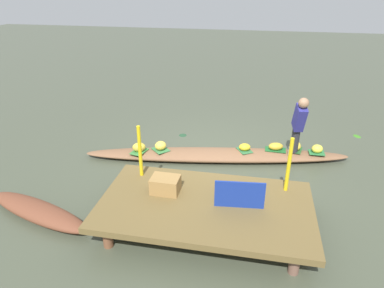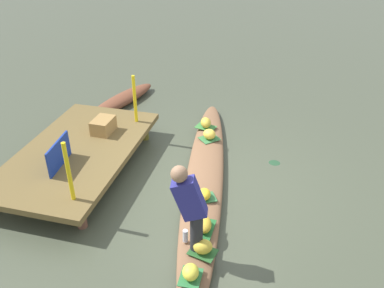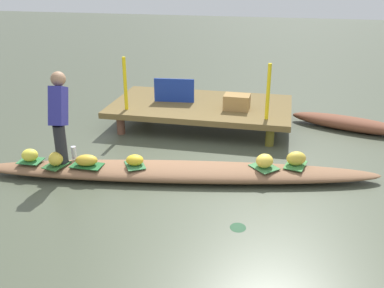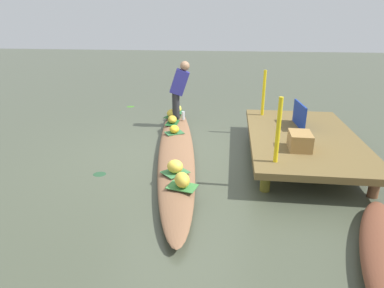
% 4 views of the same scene
% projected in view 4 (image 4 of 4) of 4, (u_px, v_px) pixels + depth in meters
% --- Properties ---
extents(canal_water, '(40.00, 40.00, 0.00)m').
position_uv_depth(canal_water, '(176.00, 154.00, 5.94)').
color(canal_water, '#464C3A').
rests_on(canal_water, ground).
extents(dock_platform, '(3.20, 1.80, 0.41)m').
position_uv_depth(dock_platform, '(303.00, 138.00, 5.67)').
color(dock_platform, brown).
rests_on(dock_platform, ground).
extents(vendor_boat, '(5.54, 1.50, 0.20)m').
position_uv_depth(vendor_boat, '(176.00, 149.00, 5.91)').
color(vendor_boat, brown).
rests_on(vendor_boat, ground).
extents(moored_boat, '(2.10, 1.03, 0.23)m').
position_uv_depth(moored_boat, '(384.00, 252.00, 3.28)').
color(moored_boat, brown).
rests_on(moored_boat, ground).
extents(leaf_mat_0, '(0.44, 0.44, 0.01)m').
position_uv_depth(leaf_mat_0, '(175.00, 172.00, 4.78)').
color(leaf_mat_0, '#3A7842').
rests_on(leaf_mat_0, vendor_boat).
extents(banana_bunch_0, '(0.33, 0.33, 0.19)m').
position_uv_depth(banana_bunch_0, '(175.00, 166.00, 4.74)').
color(banana_bunch_0, yellow).
rests_on(banana_bunch_0, vendor_boat).
extents(leaf_mat_1, '(0.38, 0.41, 0.01)m').
position_uv_depth(leaf_mat_1, '(174.00, 133.00, 6.42)').
color(leaf_mat_1, '#326F3E').
rests_on(leaf_mat_1, vendor_boat).
extents(banana_bunch_1, '(0.27, 0.23, 0.15)m').
position_uv_depth(banana_bunch_1, '(174.00, 129.00, 6.40)').
color(banana_bunch_1, yellow).
rests_on(banana_bunch_1, vendor_boat).
extents(leaf_mat_2, '(0.32, 0.26, 0.01)m').
position_uv_depth(leaf_mat_2, '(177.00, 112.00, 7.81)').
color(leaf_mat_2, '#2E773F').
rests_on(leaf_mat_2, vendor_boat).
extents(banana_bunch_2, '(0.26, 0.24, 0.18)m').
position_uv_depth(banana_bunch_2, '(177.00, 109.00, 7.78)').
color(banana_bunch_2, yellow).
rests_on(banana_bunch_2, vendor_boat).
extents(leaf_mat_3, '(0.34, 0.43, 0.01)m').
position_uv_depth(leaf_mat_3, '(182.00, 187.00, 4.37)').
color(leaf_mat_3, '#3B803D').
rests_on(leaf_mat_3, vendor_boat).
extents(banana_bunch_3, '(0.32, 0.28, 0.19)m').
position_uv_depth(banana_bunch_3, '(182.00, 180.00, 4.34)').
color(banana_bunch_3, gold).
rests_on(banana_bunch_3, vendor_boat).
extents(leaf_mat_4, '(0.43, 0.25, 0.01)m').
position_uv_depth(leaf_mat_4, '(172.00, 123.00, 7.03)').
color(leaf_mat_4, '#1F602B').
rests_on(leaf_mat_4, vendor_boat).
extents(banana_bunch_4, '(0.34, 0.24, 0.15)m').
position_uv_depth(banana_bunch_4, '(172.00, 119.00, 7.00)').
color(banana_bunch_4, gold).
rests_on(banana_bunch_4, vendor_boat).
extents(leaf_mat_5, '(0.32, 0.38, 0.01)m').
position_uv_depth(leaf_mat_5, '(172.00, 117.00, 7.42)').
color(leaf_mat_5, '#265928').
rests_on(leaf_mat_5, vendor_boat).
extents(banana_bunch_5, '(0.25, 0.29, 0.19)m').
position_uv_depth(banana_bunch_5, '(172.00, 113.00, 7.39)').
color(banana_bunch_5, gold).
rests_on(banana_bunch_5, vendor_boat).
extents(vendor_person, '(0.25, 0.46, 1.24)m').
position_uv_depth(vendor_person, '(179.00, 87.00, 7.13)').
color(vendor_person, '#28282D').
rests_on(vendor_person, vendor_boat).
extents(water_bottle, '(0.07, 0.07, 0.18)m').
position_uv_depth(water_bottle, '(183.00, 116.00, 7.24)').
color(water_bottle, silver).
rests_on(water_bottle, vendor_boat).
extents(market_banner, '(0.73, 0.10, 0.43)m').
position_uv_depth(market_banner, '(299.00, 115.00, 6.04)').
color(market_banner, navy).
rests_on(market_banner, dock_platform).
extents(railing_post_west, '(0.06, 0.06, 0.91)m').
position_uv_depth(railing_post_west, '(264.00, 93.00, 6.67)').
color(railing_post_west, yellow).
rests_on(railing_post_west, dock_platform).
extents(railing_post_east, '(0.06, 0.06, 0.91)m').
position_uv_depth(railing_post_east, '(278.00, 130.00, 4.45)').
color(railing_post_east, yellow).
rests_on(railing_post_east, dock_platform).
extents(produce_crate, '(0.45, 0.33, 0.26)m').
position_uv_depth(produce_crate, '(300.00, 141.00, 5.01)').
color(produce_crate, '#A07943').
rests_on(produce_crate, dock_platform).
extents(drifting_plant_0, '(0.20, 0.22, 0.01)m').
position_uv_depth(drifting_plant_0, '(100.00, 174.00, 5.17)').
color(drifting_plant_0, '#23482C').
rests_on(drifting_plant_0, ground).
extents(drifting_plant_1, '(0.22, 0.26, 0.01)m').
position_uv_depth(drifting_plant_1, '(130.00, 107.00, 9.12)').
color(drifting_plant_1, '#3E8623').
rests_on(drifting_plant_1, ground).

